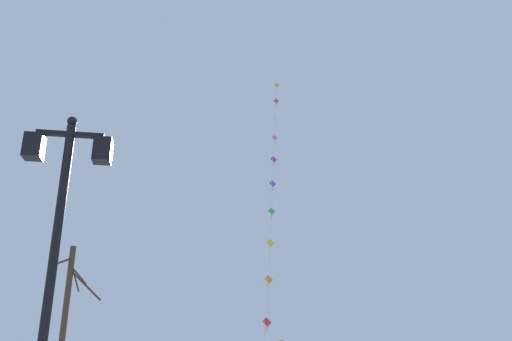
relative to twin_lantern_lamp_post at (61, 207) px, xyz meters
The scene contains 3 objects.
twin_lantern_lamp_post is the anchor object (origin of this frame).
kite_train 18.52m from the twin_lantern_lamp_post, 67.95° to the left, with size 3.14×11.04×18.39m.
bare_tree 11.81m from the twin_lantern_lamp_post, 99.29° to the left, with size 1.66×1.85×5.00m.
Camera 1 is at (-1.36, -1.61, 1.31)m, focal length 35.52 mm.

